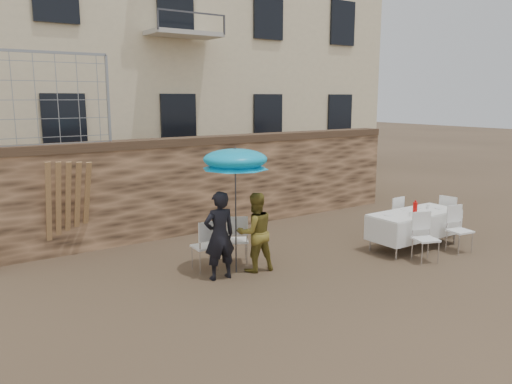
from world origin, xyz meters
TOP-DOWN VIEW (x-y plane):
  - ground at (0.00, 0.00)m, footprint 80.00×80.00m
  - stone_wall at (0.00, 5.00)m, footprint 13.00×0.50m
  - chain_link_fence at (-3.00, 5.00)m, footprint 3.20×0.06m
  - man_suit at (-0.59, 1.88)m, footprint 0.60×0.42m
  - woman_dress at (0.16, 1.88)m, footprint 0.79×0.66m
  - umbrella at (-0.19, 1.98)m, footprint 1.19×1.19m
  - couple_chair_left at (-0.59, 2.43)m, footprint 0.50×0.50m
  - couple_chair_right at (0.11, 2.43)m, footprint 0.65×0.65m
  - banquet_table at (3.76, 1.17)m, footprint 2.10×0.85m
  - soda_bottle at (3.56, 1.02)m, footprint 0.09×0.09m
  - table_chair_front_left at (3.16, 0.42)m, footprint 0.61×0.61m
  - table_chair_front_right at (4.26, 0.42)m, footprint 0.55×0.55m
  - table_chair_back at (3.96, 1.97)m, footprint 0.50×0.50m
  - table_chair_side at (5.16, 1.27)m, footprint 0.56×0.56m
  - wood_planks at (-2.50, 4.61)m, footprint 0.70×0.20m

SIDE VIEW (x-z plane):
  - ground at x=0.00m, z-range 0.00..0.00m
  - couple_chair_left at x=-0.59m, z-range 0.00..0.96m
  - couple_chair_right at x=0.11m, z-range 0.00..0.96m
  - table_chair_front_left at x=3.16m, z-range 0.00..0.96m
  - table_chair_front_right at x=4.26m, z-range 0.00..0.96m
  - table_chair_back at x=3.96m, z-range 0.00..0.96m
  - table_chair_side at x=5.16m, z-range 0.00..0.96m
  - banquet_table at x=3.76m, z-range 0.34..1.12m
  - woman_dress at x=0.16m, z-range 0.00..1.46m
  - man_suit at x=-0.59m, z-range 0.00..1.57m
  - soda_bottle at x=3.56m, z-range 0.77..1.04m
  - wood_planks at x=-2.50m, z-range 0.00..2.00m
  - stone_wall at x=0.00m, z-range 0.00..2.20m
  - umbrella at x=-0.19m, z-range 0.95..3.09m
  - chain_link_fence at x=-3.00m, z-range 2.20..4.00m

